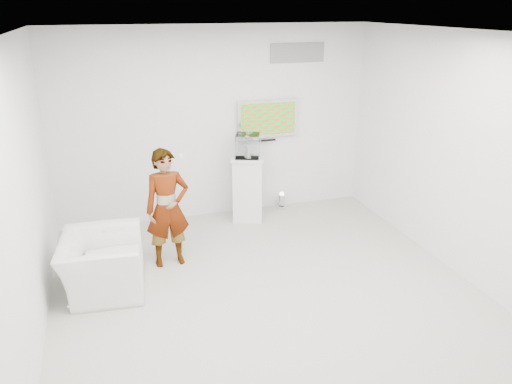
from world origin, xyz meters
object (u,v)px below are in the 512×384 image
tv (267,118)px  person (167,208)px  armchair (102,264)px  pedestal (248,188)px  floor_uplight (282,201)px

tv → person: 2.47m
armchair → pedestal: size_ratio=1.03×
armchair → pedestal: bearing=-50.4°
tv → floor_uplight: 1.43m
pedestal → tv: bearing=37.0°
person → floor_uplight: 2.56m
person → pedestal: person is taller
person → pedestal: (1.42, 1.12, -0.27)m
armchair → pedestal: (2.29, 1.54, 0.17)m
tv → pedestal: (-0.43, -0.32, -1.03)m
armchair → floor_uplight: size_ratio=3.75×
tv → person: size_ratio=0.63×
person → floor_uplight: person is taller
tv → floor_uplight: (0.23, -0.11, -1.41)m
person → tv: bearing=33.8°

